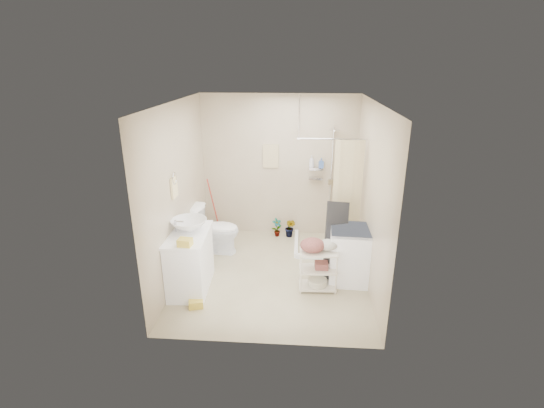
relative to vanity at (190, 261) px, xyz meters
The scene contains 23 objects.
floor 1.32m from the vanity, 21.42° to the left, with size 3.20×3.20×0.00m, color #B9AE8A.
ceiling 2.50m from the vanity, 21.42° to the left, with size 2.80×3.20×0.04m, color silver.
wall_back 2.51m from the vanity, 60.56° to the left, with size 2.80×0.04×2.60m, color #C2B196.
wall_front 1.85m from the vanity, 44.63° to the right, with size 2.80×0.04×2.60m, color #C2B196.
wall_left 1.01m from the vanity, 117.81° to the left, with size 0.04×3.20×2.60m, color #C2B196.
wall_right 2.74m from the vanity, 10.08° to the left, with size 0.04×3.20×2.60m, color #C2B196.
vanity is the anchor object (origin of this frame).
sink 0.53m from the vanity, 90.88° to the left, with size 0.51×0.51×0.17m, color silver.
counter_basket 0.62m from the vanity, 79.08° to the right, with size 0.18×0.14×0.10m, color gold.
floor_basket 0.63m from the vanity, 68.82° to the right, with size 0.27×0.21×0.15m, color gold.
toilet 1.18m from the vanity, 84.16° to the left, with size 0.46×0.81×0.83m, color white.
mop 1.90m from the vanity, 92.71° to the left, with size 0.11×0.11×1.11m, color red, non-canonical shape.
potted_plant_a 2.19m from the vanity, 58.49° to the left, with size 0.19×0.13×0.36m, color brown.
potted_plant_b 2.33m from the vanity, 53.15° to the left, with size 0.20×0.16×0.37m, color #995120.
hanging_towel 2.51m from the vanity, 63.60° to the left, with size 0.28×0.03×0.42m, color beige.
towel_ring 1.09m from the vanity, 130.79° to the left, with size 0.04×0.22×0.34m, color #FFE9A2, non-canonical shape.
tp_holder 0.62m from the vanity, 111.61° to the left, with size 0.08×0.12×0.14m, color white, non-canonical shape.
shower 2.59m from the vanity, 36.82° to the left, with size 1.10×1.10×2.10m, color white, non-canonical shape.
shampoo_bottle_a 2.81m from the vanity, 48.39° to the left, with size 0.08×0.09×0.22m, color silver.
shampoo_bottle_b 2.93m from the vanity, 45.96° to the left, with size 0.08×0.08×0.17m, color #3E5FA2.
washing_machine 2.33m from the vanity, ahead, with size 0.57×0.59×0.84m, color white.
laundry_rack 1.84m from the vanity, ahead, with size 0.53×0.31×0.73m, color beige, non-canonical shape.
ironing_board 2.16m from the vanity, 12.27° to the left, with size 0.34×0.10×1.21m, color black, non-canonical shape.
Camera 1 is at (0.37, -5.36, 3.14)m, focal length 26.00 mm.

